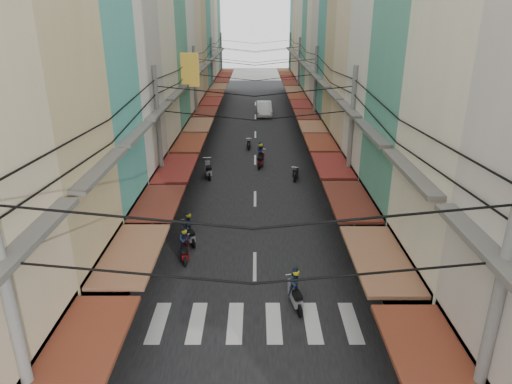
{
  "coord_description": "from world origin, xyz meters",
  "views": [
    {
      "loc": [
        0.05,
        -19.72,
        10.44
      ],
      "look_at": [
        0.06,
        2.54,
        1.8
      ],
      "focal_mm": 32.0,
      "sensor_mm": 36.0,
      "label": 1
    }
  ],
  "objects_px": {
    "white_car": "(264,115)",
    "market_umbrella": "(419,272)",
    "bicycle": "(411,248)",
    "traffic_sign": "(368,206)"
  },
  "relations": [
    {
      "from": "white_car",
      "to": "traffic_sign",
      "type": "distance_m",
      "value": 30.8
    },
    {
      "from": "market_umbrella",
      "to": "traffic_sign",
      "type": "distance_m",
      "value": 6.74
    },
    {
      "from": "bicycle",
      "to": "traffic_sign",
      "type": "distance_m",
      "value": 2.89
    },
    {
      "from": "white_car",
      "to": "market_umbrella",
      "type": "distance_m",
      "value": 37.5
    },
    {
      "from": "white_car",
      "to": "market_umbrella",
      "type": "xyz_separation_m",
      "value": [
        4.62,
        -37.14,
        2.31
      ]
    },
    {
      "from": "bicycle",
      "to": "white_car",
      "type": "bearing_deg",
      "value": 36.16
    },
    {
      "from": "white_car",
      "to": "traffic_sign",
      "type": "bearing_deg",
      "value": -82.93
    },
    {
      "from": "market_umbrella",
      "to": "traffic_sign",
      "type": "bearing_deg",
      "value": 91.51
    },
    {
      "from": "white_car",
      "to": "market_umbrella",
      "type": "height_order",
      "value": "market_umbrella"
    },
    {
      "from": "white_car",
      "to": "market_umbrella",
      "type": "bearing_deg",
      "value": -84.15
    }
  ]
}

